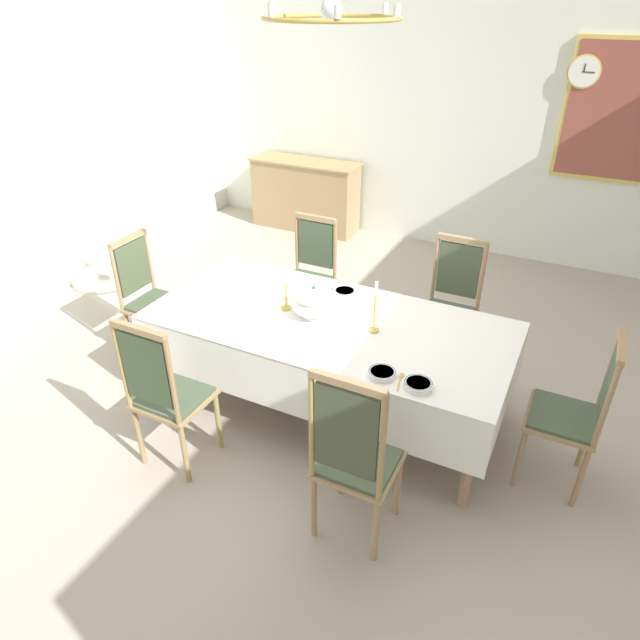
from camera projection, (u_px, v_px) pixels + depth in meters
name	position (u px, v px, depth m)	size (l,w,h in m)	color
ground	(337.00, 395.00, 4.48)	(6.81, 6.76, 0.04)	#A89C8D
back_wall	(468.00, 105.00, 6.24)	(6.81, 0.08, 3.35)	silver
dining_table	(329.00, 329.00, 3.98)	(2.55, 1.17, 0.77)	#A27C51
tablecloth	(329.00, 333.00, 3.99)	(2.57, 1.19, 0.42)	white
chair_south_a	(165.00, 392.00, 3.53)	(0.44, 0.42, 1.14)	#977C5F
chair_north_a	(309.00, 273.00, 5.06)	(0.44, 0.42, 1.08)	#A17355
chair_south_b	(354.00, 457.00, 3.01)	(0.44, 0.42, 1.21)	#918253
chair_north_b	(451.00, 303.00, 4.56)	(0.44, 0.42, 1.11)	#92825E
chair_head_west	(149.00, 296.00, 4.69)	(0.42, 0.44, 1.08)	#A17951
chair_head_east	(576.00, 411.00, 3.39)	(0.42, 0.44, 1.11)	#91785B
soup_tureen	(314.00, 302.00, 3.92)	(0.31, 0.31, 0.24)	white
candlestick_west	(286.00, 294.00, 4.01)	(0.07, 0.07, 0.32)	gold
candlestick_east	(375.00, 312.00, 3.73)	(0.07, 0.07, 0.38)	gold
bowl_near_left	(345.00, 292.00, 4.26)	(0.18, 0.18, 0.03)	white
bowl_near_right	(382.00, 373.00, 3.36)	(0.17, 0.17, 0.03)	white
bowl_far_left	(418.00, 384.00, 3.26)	(0.17, 0.17, 0.04)	white
spoon_primary	(333.00, 289.00, 4.33)	(0.04, 0.18, 0.01)	gold
spoon_secondary	(401.00, 378.00, 3.34)	(0.05, 0.18, 0.01)	gold
sideboard	(305.00, 195.00, 7.36)	(1.44, 0.48, 0.90)	#9A7C55
mounted_clock	(584.00, 72.00, 5.55)	(0.32, 0.06, 0.32)	#D1B251
framed_painting	(633.00, 114.00, 5.53)	(1.33, 0.05, 1.38)	#D1B251
chandelier	(331.00, 16.00, 2.97)	(0.77, 0.76, 0.66)	gold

